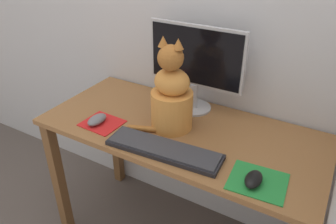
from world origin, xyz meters
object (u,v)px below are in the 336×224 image
keyboard (164,149)px  computer_mouse_right (254,179)px  monitor (195,63)px  computer_mouse_left (97,120)px  cat (171,96)px

keyboard → computer_mouse_right: 0.36m
monitor → computer_mouse_left: monitor is taller
cat → computer_mouse_left: bearing=-155.5°
keyboard → cat: cat is taller
keyboard → computer_mouse_left: size_ratio=4.51×
computer_mouse_right → cat: (-0.43, 0.18, 0.13)m
keyboard → computer_mouse_right: size_ratio=4.88×
computer_mouse_left → cat: 0.36m
computer_mouse_left → computer_mouse_right: size_ratio=1.08×
monitor → keyboard: (0.05, -0.37, -0.23)m
monitor → computer_mouse_right: monitor is taller
keyboard → cat: (-0.07, 0.17, 0.14)m
computer_mouse_right → monitor: bearing=137.7°
monitor → computer_mouse_left: 0.51m
computer_mouse_right → computer_mouse_left: bearing=177.3°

